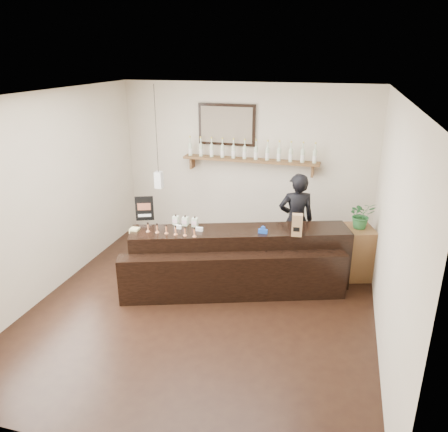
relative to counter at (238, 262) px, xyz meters
name	(u,v)px	position (x,y,z in m)	size (l,w,h in m)	color
ground	(205,305)	(-0.32, -0.58, -0.41)	(5.00, 5.00, 0.00)	black
room_shell	(203,186)	(-0.32, -0.58, 1.29)	(5.00, 5.00, 5.00)	beige
back_wall_decor	(236,145)	(-0.47, 1.79, 1.34)	(2.66, 0.96, 1.69)	brown
counter	(238,262)	(0.00, 0.00, 0.00)	(3.16, 1.81, 1.03)	black
promo_sign	(144,208)	(-1.47, 0.10, 0.65)	(0.26, 0.12, 0.38)	black
paper_bag	(297,225)	(0.81, 0.11, 0.62)	(0.15, 0.12, 0.31)	#9E764C
tape_dispenser	(263,230)	(0.34, 0.07, 0.51)	(0.13, 0.05, 0.11)	#1743A7
side_cabinet	(357,252)	(1.68, 0.86, -0.02)	(0.55, 0.64, 0.79)	brown
potted_plant	(362,215)	(1.68, 0.86, 0.59)	(0.37, 0.32, 0.41)	#27632F
shopkeeper	(296,215)	(0.71, 0.97, 0.46)	(0.64, 0.42, 1.74)	black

